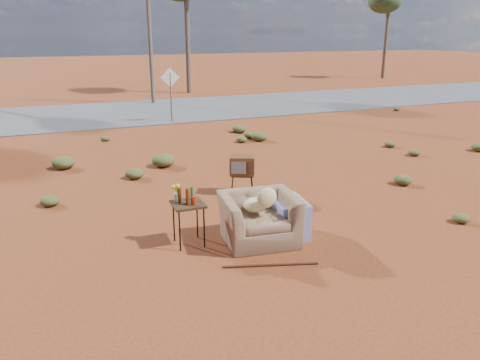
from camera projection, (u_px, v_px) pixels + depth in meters
name	position (u px, v px, depth m)	size (l,w,h in m)	color
ground	(270.00, 246.00, 8.12)	(140.00, 140.00, 0.00)	brown
highway	(123.00, 113.00, 21.27)	(140.00, 7.00, 0.04)	#565659
armchair	(265.00, 212.00, 8.21)	(1.64, 1.01, 1.14)	brown
tv_unit	(242.00, 166.00, 10.56)	(0.68, 0.63, 0.88)	black
side_table	(185.00, 201.00, 7.96)	(0.55, 0.55, 1.07)	#392514
rusty_bar	(271.00, 265.00, 7.41)	(0.04, 0.04, 1.53)	#451E12
road_sign	(170.00, 85.00, 18.75)	(0.78, 0.06, 2.19)	brown
utility_pole_center	(149.00, 19.00, 22.95)	(1.40, 0.20, 8.00)	brown
scrub_patch	(161.00, 175.00, 11.63)	(17.49, 8.07, 0.33)	#515726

